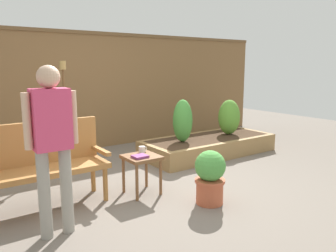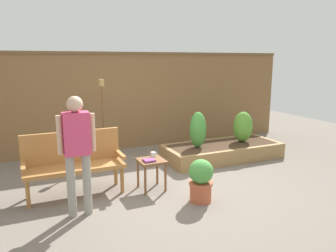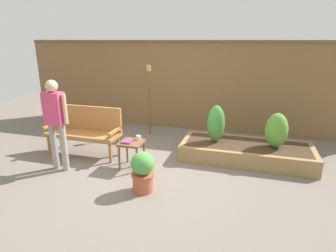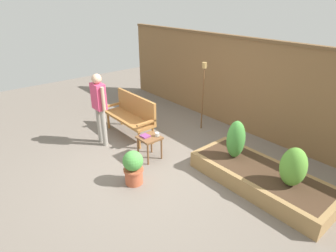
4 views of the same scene
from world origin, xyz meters
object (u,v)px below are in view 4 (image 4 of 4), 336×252
Objects in this scene: garden_bench at (132,113)px; cup_on_table at (157,135)px; book_on_table at (145,136)px; potted_boxwood at (133,167)px; person_by_bench at (99,104)px; tiki_torch at (203,84)px; shrub_near_bench at (236,139)px; shrub_far_corner at (293,167)px; side_table at (150,141)px.

garden_bench is 12.51× the size of cup_on_table.
book_on_table is 0.85m from potted_boxwood.
book_on_table is 1.24m from person_by_bench.
garden_bench is 1.13m from book_on_table.
tiki_torch is (-0.40, 1.67, 0.60)m from cup_on_table.
book_on_table is 1.97m from tiki_torch.
shrub_near_bench is 1.11× the size of shrub_far_corner.
side_table is 0.20m from cup_on_table.
shrub_near_bench is at bearing 180.00° from shrub_far_corner.
shrub_far_corner is at bearing 39.93° from potted_boxwood.
shrub_near_bench reaches higher than shrub_far_corner.
shrub_near_bench is at bearing 62.06° from potted_boxwood.
shrub_near_bench reaches higher than book_on_table.
garden_bench is 2.52m from shrub_near_bench.
person_by_bench reaches higher than side_table.
garden_bench is 1.18m from side_table.
shrub_near_bench is at bearing 32.34° from cup_on_table.
side_table is at bearing -145.45° from shrub_near_bench.
garden_bench is 0.92× the size of person_by_bench.
shrub_near_bench is at bearing 32.89° from book_on_table.
shrub_far_corner reaches higher than cup_on_table.
book_on_table is (1.06, -0.40, -0.05)m from garden_bench.
tiki_torch is at bearing 61.27° from garden_bench.
tiki_torch is at bearing 162.23° from shrub_far_corner.
garden_bench is at bearing 157.19° from book_on_table.
garden_bench is 0.85m from person_by_bench.
shrub_near_bench is 1.93m from tiki_torch.
side_table is 4.17× the size of cup_on_table.
person_by_bench reaches higher than shrub_far_corner.
person_by_bench is (-0.05, -0.75, 0.39)m from garden_bench.
shrub_near_bench is at bearing 34.55° from side_table.
person_by_bench is (-1.10, -0.36, 0.44)m from book_on_table.
side_table is 1.64m from shrub_near_bench.
potted_boxwood is 0.88× the size of shrub_near_bench.
person_by_bench is (-1.16, -0.42, 0.54)m from side_table.
garden_bench is at bearing -166.62° from shrub_near_bench.
tiki_torch reaches higher than person_by_bench.
person_by_bench reaches higher than potted_boxwood.
cup_on_table is at bearing 56.64° from side_table.
book_on_table is (-0.06, -0.06, 0.10)m from side_table.
shrub_far_corner reaches higher than side_table.
book_on_table is at bearing -20.58° from garden_bench.
book_on_table is at bearing -133.91° from side_table.
shrub_near_bench is (2.45, 0.58, 0.11)m from garden_bench.
person_by_bench is at bearing -164.30° from book_on_table.
side_table is 0.31× the size of person_by_bench.
cup_on_table is at bearing -76.50° from tiki_torch.
tiki_torch is at bearing 95.71° from book_on_table.
shrub_far_corner is at bearing 20.52° from person_by_bench.
garden_bench is at bearing 86.56° from person_by_bench.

